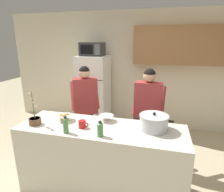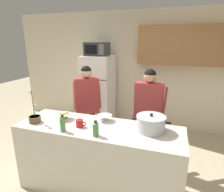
{
  "view_description": "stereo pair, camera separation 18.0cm",
  "coord_description": "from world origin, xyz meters",
  "views": [
    {
      "loc": [
        0.68,
        -2.07,
        1.95
      ],
      "look_at": [
        0.0,
        0.55,
        1.17
      ],
      "focal_mm": 30.59,
      "sensor_mm": 36.0,
      "label": 1
    },
    {
      "loc": [
        0.86,
        -2.02,
        1.95
      ],
      "look_at": [
        0.0,
        0.55,
        1.17
      ],
      "focal_mm": 30.59,
      "sensor_mm": 36.0,
      "label": 2
    }
  ],
  "objects": [
    {
      "name": "bread_bowl",
      "position": [
        -0.53,
        0.06,
        0.97
      ],
      "size": [
        0.21,
        0.21,
        0.1
      ],
      "color": "beige",
      "rests_on": "kitchen_island"
    },
    {
      "name": "ground_plane",
      "position": [
        0.0,
        0.0,
        0.0
      ],
      "size": [
        14.0,
        14.0,
        0.0
      ],
      "primitive_type": "plane",
      "color": "#C6B793"
    },
    {
      "name": "microwave",
      "position": [
        -0.76,
        1.83,
        1.79
      ],
      "size": [
        0.48,
        0.37,
        0.28
      ],
      "color": "#2D2D30",
      "rests_on": "refrigerator"
    },
    {
      "name": "coffee_mug",
      "position": [
        -0.21,
        -0.08,
        0.97
      ],
      "size": [
        0.13,
        0.09,
        0.1
      ],
      "color": "red",
      "rests_on": "kitchen_island"
    },
    {
      "name": "kitchen_island",
      "position": [
        0.0,
        0.0,
        0.46
      ],
      "size": [
        2.1,
        0.68,
        0.92
      ],
      "primitive_type": "cube",
      "color": "silver",
      "rests_on": "ground"
    },
    {
      "name": "potted_orchid",
      "position": [
        -0.84,
        -0.14,
        0.98
      ],
      "size": [
        0.15,
        0.15,
        0.43
      ],
      "color": "brown",
      "rests_on": "kitchen_island"
    },
    {
      "name": "empty_bowl",
      "position": [
        0.01,
        0.2,
        0.97
      ],
      "size": [
        0.2,
        0.2,
        0.08
      ],
      "color": "white",
      "rests_on": "kitchen_island"
    },
    {
      "name": "person_near_pot",
      "position": [
        -0.54,
        0.81,
        0.97
      ],
      "size": [
        0.59,
        0.56,
        1.57
      ],
      "color": "black",
      "rests_on": "ground"
    },
    {
      "name": "refrigerator",
      "position": [
        -0.76,
        1.85,
        0.82
      ],
      "size": [
        0.64,
        0.68,
        1.65
      ],
      "color": "white",
      "rests_on": "ground"
    },
    {
      "name": "back_wall_unit",
      "position": [
        0.28,
        2.25,
        1.43
      ],
      "size": [
        6.0,
        0.48,
        2.6
      ],
      "color": "beige",
      "rests_on": "ground"
    },
    {
      "name": "person_by_sink",
      "position": [
        0.52,
        0.73,
        0.97
      ],
      "size": [
        0.5,
        0.43,
        1.58
      ],
      "color": "black",
      "rests_on": "ground"
    },
    {
      "name": "bottle_mid_counter",
      "position": [
        -0.35,
        -0.25,
        1.02
      ],
      "size": [
        0.06,
        0.06,
        0.21
      ],
      "color": "#4C8C4C",
      "rests_on": "kitchen_island"
    },
    {
      "name": "bottle_near_edge",
      "position": [
        0.07,
        -0.23,
        1.01
      ],
      "size": [
        0.07,
        0.07,
        0.18
      ],
      "color": "#4C8C4C",
      "rests_on": "kitchen_island"
    },
    {
      "name": "cooking_pot",
      "position": [
        0.64,
        0.09,
        1.01
      ],
      "size": [
        0.46,
        0.35,
        0.22
      ],
      "color": "silver",
      "rests_on": "kitchen_island"
    }
  ]
}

